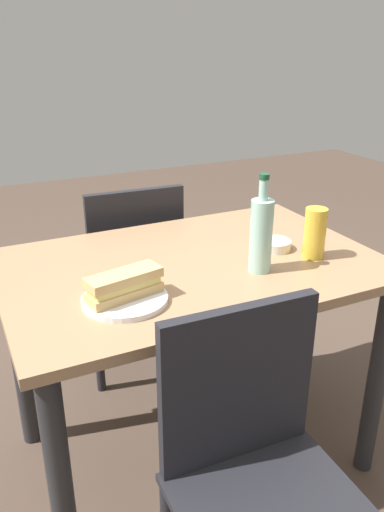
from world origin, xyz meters
name	(u,v)px	position (x,y,z in m)	size (l,w,h in m)	color
ground_plane	(192,451)	(0.00, 0.00, 0.00)	(8.00, 8.00, 0.00)	#47382D
dining_table	(192,298)	(0.00, 0.00, 0.62)	(1.13, 0.75, 0.75)	#997251
chair_far	(131,269)	(0.00, 0.57, 0.49)	(0.42, 0.42, 0.85)	black
chair_near	(257,470)	(-0.11, -0.57, 0.49)	(0.41, 0.41, 0.85)	black
plate_near	(125,299)	(-0.27, -0.15, 0.75)	(0.22, 0.22, 0.01)	white
baguette_sandwich_near	(124,285)	(-0.27, -0.15, 0.79)	(0.21, 0.11, 0.07)	tan
knife_near	(112,290)	(-0.29, -0.11, 0.76)	(0.16, 0.09, 0.01)	silver
water_bottle	(261,234)	(0.15, -0.14, 0.86)	(0.07, 0.07, 0.29)	#99C6B7
beer_glass	(315,233)	(0.35, -0.13, 0.82)	(0.07, 0.07, 0.16)	gold
olive_bowl	(274,245)	(0.28, -0.02, 0.76)	(0.11, 0.11, 0.03)	silver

